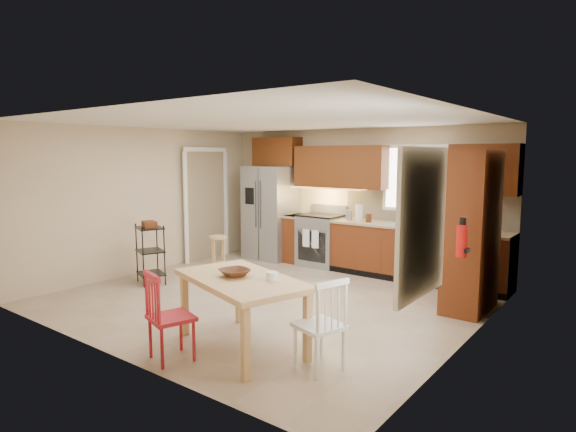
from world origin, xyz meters
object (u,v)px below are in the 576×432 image
(pantry, at_px, (472,232))
(chair_white, at_px, (319,324))
(table_bowl, at_px, (235,277))
(range_stove, at_px, (321,241))
(bar_stool, at_px, (218,255))
(refrigerator, at_px, (271,212))
(chair_red, at_px, (171,316))
(soap_bottle, at_px, (427,222))
(fire_extinguisher, at_px, (462,241))
(table_jar, at_px, (272,278))
(dining_table, at_px, (242,313))
(utility_cart, at_px, (150,254))

(pantry, height_order, chair_white, pantry)
(chair_white, height_order, table_bowl, chair_white)
(range_stove, relative_size, bar_stool, 1.41)
(refrigerator, xyz_separation_m, chair_red, (2.24, -4.31, -0.46))
(soap_bottle, relative_size, chair_white, 0.21)
(chair_white, bearing_deg, soap_bottle, 23.49)
(pantry, bearing_deg, fire_extinguisher, -79.22)
(table_bowl, bearing_deg, table_jar, 12.53)
(table_jar, height_order, bar_stool, table_jar)
(chair_white, bearing_deg, table_jar, 103.50)
(fire_extinguisher, distance_m, chair_red, 3.20)
(refrigerator, distance_m, table_bowl, 4.43)
(soap_bottle, bearing_deg, table_jar, -94.12)
(refrigerator, bearing_deg, chair_red, -62.57)
(range_stove, relative_size, table_bowl, 2.96)
(dining_table, bearing_deg, table_jar, 33.72)
(refrigerator, relative_size, chair_red, 2.02)
(dining_table, bearing_deg, chair_white, 20.79)
(table_jar, height_order, utility_cart, utility_cart)
(table_jar, bearing_deg, chair_white, -4.28)
(soap_bottle, relative_size, pantry, 0.09)
(refrigerator, distance_m, bar_stool, 1.63)
(chair_white, xyz_separation_m, table_jar, (-0.61, 0.05, 0.34))
(chair_white, bearing_deg, utility_cart, 93.63)
(refrigerator, distance_m, pantry, 4.23)
(refrigerator, distance_m, range_stove, 1.24)
(soap_bottle, relative_size, dining_table, 0.12)
(chair_white, bearing_deg, bar_stool, 76.64)
(table_bowl, relative_size, bar_stool, 0.48)
(chair_white, bearing_deg, pantry, 5.38)
(dining_table, height_order, chair_red, chair_red)
(chair_white, distance_m, bar_stool, 4.06)
(soap_bottle, bearing_deg, chair_red, -102.38)
(table_bowl, bearing_deg, soap_bottle, 79.31)
(utility_cart, bearing_deg, soap_bottle, 59.88)
(refrigerator, distance_m, dining_table, 4.52)
(refrigerator, distance_m, chair_white, 5.08)
(chair_red, bearing_deg, chair_white, 46.08)
(soap_bottle, relative_size, table_jar, 1.48)
(dining_table, height_order, table_bowl, table_bowl)
(dining_table, xyz_separation_m, chair_red, (-0.35, -0.65, 0.08))
(table_jar, bearing_deg, bar_stool, 144.33)
(soap_bottle, relative_size, chair_red, 0.21)
(dining_table, distance_m, table_bowl, 0.40)
(fire_extinguisher, relative_size, chair_white, 0.40)
(pantry, distance_m, fire_extinguisher, 1.07)
(fire_extinguisher, xyz_separation_m, chair_white, (-0.79, -1.64, -0.65))
(refrigerator, xyz_separation_m, bar_stool, (0.06, -1.52, -0.58))
(refrigerator, relative_size, utility_cart, 1.92)
(dining_table, bearing_deg, table_bowl, -162.22)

